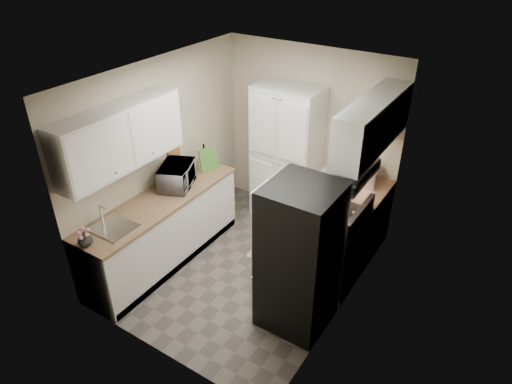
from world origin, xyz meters
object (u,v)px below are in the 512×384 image
electric_range (332,247)px  toaster_oven (366,175)px  pantry_cabinet (286,156)px  wine_bottle (204,157)px  refrigerator (299,258)px  microwave (177,176)px

electric_range → toaster_oven: bearing=90.4°
pantry_cabinet → electric_range: pantry_cabinet is taller
electric_range → wine_bottle: bearing=175.7°
refrigerator → toaster_oven: size_ratio=4.59×
microwave → toaster_oven: 2.43m
toaster_oven → microwave: bearing=-153.6°
pantry_cabinet → wine_bottle: (-0.85, -0.77, 0.08)m
pantry_cabinet → toaster_oven: bearing=1.2°
electric_range → wine_bottle: (-2.02, 0.15, 0.60)m
wine_bottle → pantry_cabinet: bearing=42.3°
refrigerator → microwave: bearing=169.7°
refrigerator → toaster_oven: (0.03, 1.75, 0.18)m
refrigerator → microwave: refrigerator is taller
pantry_cabinet → electric_range: size_ratio=1.77×
electric_range → refrigerator: refrigerator is taller
wine_bottle → toaster_oven: size_ratio=0.85×
electric_range → wine_bottle: 2.12m
electric_range → toaster_oven: toaster_oven is taller
electric_range → refrigerator: bearing=-92.5°
pantry_cabinet → toaster_oven: (1.17, 0.02, 0.03)m
refrigerator → toaster_oven: refrigerator is taller
electric_range → wine_bottle: size_ratio=3.59×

